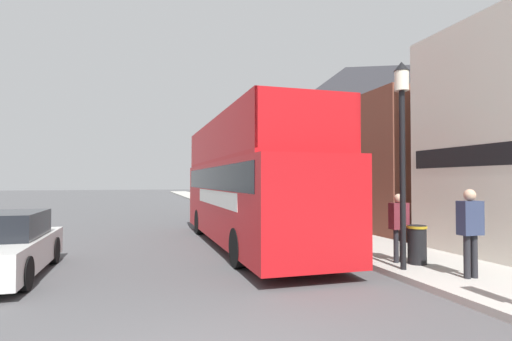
{
  "coord_description": "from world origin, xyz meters",
  "views": [
    {
      "loc": [
        -0.45,
        -3.85,
        2.16
      ],
      "look_at": [
        3.16,
        8.54,
        2.48
      ],
      "focal_mm": 28.0,
      "sensor_mm": 36.0,
      "label": 1
    }
  ],
  "objects_px": {
    "lamp_post_nearest": "(402,126)",
    "lamp_post_second": "(286,157)",
    "pedestrian_third": "(399,221)",
    "parked_car_far_side": "(2,247)",
    "pedestrian_second": "(470,224)",
    "tour_bus": "(247,192)",
    "parked_car_ahead_of_bus": "(224,209)",
    "lamp_post_third": "(241,161)",
    "litter_bin": "(417,243)"
  },
  "relations": [
    {
      "from": "lamp_post_nearest",
      "to": "lamp_post_second",
      "type": "distance_m",
      "value": 7.79
    },
    {
      "from": "pedestrian_third",
      "to": "parked_car_far_side",
      "type": "bearing_deg",
      "value": 169.73
    },
    {
      "from": "parked_car_far_side",
      "to": "pedestrian_second",
      "type": "height_order",
      "value": "pedestrian_second"
    },
    {
      "from": "tour_bus",
      "to": "parked_car_ahead_of_bus",
      "type": "xyz_separation_m",
      "value": [
        0.76,
        7.3,
        -1.11
      ]
    },
    {
      "from": "tour_bus",
      "to": "parked_car_ahead_of_bus",
      "type": "height_order",
      "value": "tour_bus"
    },
    {
      "from": "parked_car_far_side",
      "to": "pedestrian_third",
      "type": "bearing_deg",
      "value": 169.78
    },
    {
      "from": "pedestrian_third",
      "to": "lamp_post_nearest",
      "type": "distance_m",
      "value": 2.39
    },
    {
      "from": "lamp_post_third",
      "to": "litter_bin",
      "type": "relative_size",
      "value": 4.99
    },
    {
      "from": "lamp_post_nearest",
      "to": "lamp_post_second",
      "type": "bearing_deg",
      "value": 89.41
    },
    {
      "from": "lamp_post_third",
      "to": "pedestrian_third",
      "type": "bearing_deg",
      "value": -88.91
    },
    {
      "from": "parked_car_far_side",
      "to": "litter_bin",
      "type": "xyz_separation_m",
      "value": [
        9.39,
        -1.91,
        -0.04
      ]
    },
    {
      "from": "pedestrian_second",
      "to": "litter_bin",
      "type": "distance_m",
      "value": 1.63
    },
    {
      "from": "lamp_post_nearest",
      "to": "lamp_post_third",
      "type": "height_order",
      "value": "lamp_post_nearest"
    },
    {
      "from": "pedestrian_second",
      "to": "lamp_post_nearest",
      "type": "distance_m",
      "value": 2.56
    },
    {
      "from": "tour_bus",
      "to": "litter_bin",
      "type": "relative_size",
      "value": 11.59
    },
    {
      "from": "pedestrian_third",
      "to": "lamp_post_nearest",
      "type": "relative_size",
      "value": 0.36
    },
    {
      "from": "parked_car_ahead_of_bus",
      "to": "parked_car_far_side",
      "type": "xyz_separation_m",
      "value": [
        -7.13,
        -10.07,
        -0.01
      ]
    },
    {
      "from": "parked_car_ahead_of_bus",
      "to": "parked_car_far_side",
      "type": "distance_m",
      "value": 12.34
    },
    {
      "from": "litter_bin",
      "to": "pedestrian_second",
      "type": "bearing_deg",
      "value": -85.32
    },
    {
      "from": "parked_car_ahead_of_bus",
      "to": "pedestrian_third",
      "type": "height_order",
      "value": "pedestrian_third"
    },
    {
      "from": "parked_car_ahead_of_bus",
      "to": "pedestrian_second",
      "type": "xyz_separation_m",
      "value": [
        2.39,
        -13.49,
        0.56
      ]
    },
    {
      "from": "pedestrian_third",
      "to": "pedestrian_second",
      "type": "bearing_deg",
      "value": -76.21
    },
    {
      "from": "lamp_post_third",
      "to": "pedestrian_second",
      "type": "bearing_deg",
      "value": -87.53
    },
    {
      "from": "parked_car_far_side",
      "to": "pedestrian_third",
      "type": "xyz_separation_m",
      "value": [
        9.08,
        -1.65,
        0.48
      ]
    },
    {
      "from": "parked_car_ahead_of_bus",
      "to": "lamp_post_nearest",
      "type": "relative_size",
      "value": 0.96
    },
    {
      "from": "tour_bus",
      "to": "parked_car_far_side",
      "type": "relative_size",
      "value": 2.46
    },
    {
      "from": "parked_car_ahead_of_bus",
      "to": "lamp_post_nearest",
      "type": "bearing_deg",
      "value": -83.69
    },
    {
      "from": "lamp_post_nearest",
      "to": "parked_car_ahead_of_bus",
      "type": "bearing_deg",
      "value": 97.18
    },
    {
      "from": "tour_bus",
      "to": "pedestrian_second",
      "type": "relative_size",
      "value": 5.86
    },
    {
      "from": "lamp_post_second",
      "to": "lamp_post_third",
      "type": "bearing_deg",
      "value": 89.81
    },
    {
      "from": "tour_bus",
      "to": "pedestrian_second",
      "type": "xyz_separation_m",
      "value": [
        3.14,
        -6.19,
        -0.54
      ]
    },
    {
      "from": "tour_bus",
      "to": "pedestrian_second",
      "type": "height_order",
      "value": "tour_bus"
    },
    {
      "from": "parked_car_ahead_of_bus",
      "to": "lamp_post_second",
      "type": "relative_size",
      "value": 1.06
    },
    {
      "from": "parked_car_ahead_of_bus",
      "to": "pedestrian_second",
      "type": "distance_m",
      "value": 13.71
    },
    {
      "from": "tour_bus",
      "to": "pedestrian_second",
      "type": "distance_m",
      "value": 6.96
    },
    {
      "from": "pedestrian_third",
      "to": "tour_bus",
      "type": "bearing_deg",
      "value": 121.5
    },
    {
      "from": "parked_car_ahead_of_bus",
      "to": "lamp_post_nearest",
      "type": "distance_m",
      "value": 12.79
    },
    {
      "from": "lamp_post_nearest",
      "to": "lamp_post_third",
      "type": "xyz_separation_m",
      "value": [
        0.11,
        15.56,
        -0.07
      ]
    },
    {
      "from": "tour_bus",
      "to": "pedestrian_second",
      "type": "bearing_deg",
      "value": -63.42
    },
    {
      "from": "tour_bus",
      "to": "lamp_post_third",
      "type": "xyz_separation_m",
      "value": [
        2.43,
        10.46,
        1.55
      ]
    },
    {
      "from": "parked_car_ahead_of_bus",
      "to": "lamp_post_third",
      "type": "relative_size",
      "value": 0.98
    },
    {
      "from": "parked_car_far_side",
      "to": "lamp_post_nearest",
      "type": "xyz_separation_m",
      "value": [
        8.69,
        -2.33,
        2.74
      ]
    },
    {
      "from": "pedestrian_third",
      "to": "lamp_post_third",
      "type": "relative_size",
      "value": 0.36
    },
    {
      "from": "pedestrian_third",
      "to": "lamp_post_nearest",
      "type": "height_order",
      "value": "lamp_post_nearest"
    },
    {
      "from": "parked_car_far_side",
      "to": "parked_car_ahead_of_bus",
      "type": "bearing_deg",
      "value": -125.25
    },
    {
      "from": "pedestrian_second",
      "to": "lamp_post_second",
      "type": "bearing_deg",
      "value": 94.79
    },
    {
      "from": "pedestrian_second",
      "to": "lamp_post_nearest",
      "type": "xyz_separation_m",
      "value": [
        -0.82,
        1.08,
        2.16
      ]
    },
    {
      "from": "tour_bus",
      "to": "lamp_post_third",
      "type": "height_order",
      "value": "lamp_post_third"
    },
    {
      "from": "lamp_post_nearest",
      "to": "litter_bin",
      "type": "height_order",
      "value": "lamp_post_nearest"
    },
    {
      "from": "parked_car_ahead_of_bus",
      "to": "lamp_post_second",
      "type": "xyz_separation_m",
      "value": [
        1.64,
        -4.62,
        2.45
      ]
    }
  ]
}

